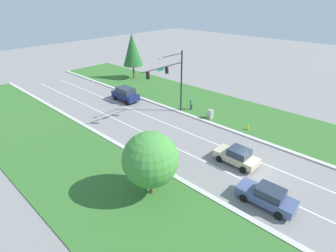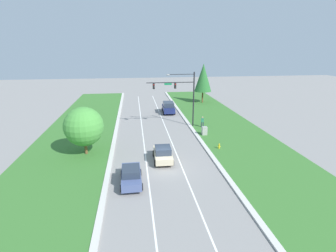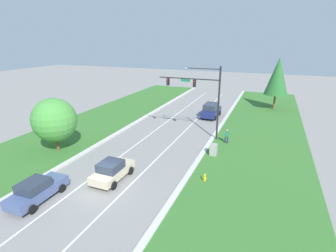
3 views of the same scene
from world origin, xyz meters
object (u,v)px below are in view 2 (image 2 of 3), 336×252
Objects in this scene: conifer_near_right_tree at (203,78)px; traffic_signal_mast at (181,91)px; slate_blue_sedan at (131,175)px; oak_near_left_tree at (84,127)px; utility_cabinet at (204,131)px; fire_hydrant at (219,146)px; champagne_sedan at (163,154)px; navy_suv at (168,107)px; pedestrian at (202,122)px.

traffic_signal_mast is at bearing -115.01° from conifer_near_right_tree.
slate_blue_sedan is 0.81× the size of oak_near_left_tree.
traffic_signal_mast is 18.72m from conifer_near_right_tree.
fire_hydrant is (0.43, -5.22, -0.28)m from utility_cabinet.
navy_suv reaches higher than champagne_sedan.
utility_cabinet is at bearing 49.76° from champagne_sedan.
slate_blue_sedan is 6.43× the size of fire_hydrant.
slate_blue_sedan is 12.65m from fire_hydrant.
conifer_near_right_tree reaches higher than traffic_signal_mast.
utility_cabinet is (10.10, 12.22, -0.19)m from slate_blue_sedan.
slate_blue_sedan is (-7.49, -16.73, -4.70)m from traffic_signal_mast.
conifer_near_right_tree is at bearing 64.99° from traffic_signal_mast.
traffic_signal_mast is 5.68m from pedestrian.
traffic_signal_mast is at bearing 36.15° from oak_near_left_tree.
slate_blue_sedan reaches higher than utility_cabinet.
pedestrian is at bearing 57.89° from champagne_sedan.
traffic_signal_mast is 1.98× the size of champagne_sedan.
pedestrian is at bearing -66.06° from navy_suv.
traffic_signal_mast is 13.72m from champagne_sedan.
slate_blue_sedan is 26.44m from navy_suv.
oak_near_left_tree is at bearing 33.22° from pedestrian.
slate_blue_sedan is 5.63m from champagne_sedan.
traffic_signal_mast reaches higher than slate_blue_sedan.
champagne_sedan is at bearing -160.71° from fire_hydrant.
traffic_signal_mast reaches higher than champagne_sedan.
pedestrian is at bearing -14.49° from traffic_signal_mast.
conifer_near_right_tree is at bearing 68.41° from champagne_sedan.
slate_blue_sedan is at bearing -114.13° from traffic_signal_mast.
fire_hydrant is (3.74, -18.55, -0.71)m from navy_suv.
navy_suv is at bearing 101.38° from fire_hydrant.
slate_blue_sedan is 0.96× the size of navy_suv.
slate_blue_sedan is at bearing -114.58° from conifer_near_right_tree.
pedestrian is 8.91m from fire_hydrant.
traffic_signal_mast reaches higher than fire_hydrant.
pedestrian is 0.30× the size of oak_near_left_tree.
pedestrian is 18.18m from oak_near_left_tree.
traffic_signal_mast reaches higher than utility_cabinet.
navy_suv is at bearing -62.37° from pedestrian.
slate_blue_sedan is at bearing -129.58° from utility_cabinet.
champagne_sedan is at bearing -108.59° from traffic_signal_mast.
navy_suv is at bearing 81.60° from champagne_sedan.
pedestrian is (7.37, 11.38, 0.10)m from champagne_sedan.
oak_near_left_tree is (-20.59, -26.23, -2.14)m from conifer_near_right_tree.
champagne_sedan is at bearing 51.96° from slate_blue_sedan.
utility_cabinet is at bearing 49.29° from slate_blue_sedan.
champagne_sedan is 3.38× the size of utility_cabinet.
navy_suv is at bearing 94.54° from traffic_signal_mast.
navy_suv is 12.65m from conifer_near_right_tree.
conifer_near_right_tree is (15.41, 33.69, 4.66)m from slate_blue_sedan.
conifer_near_right_tree is at bearing 51.86° from oak_near_left_tree.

